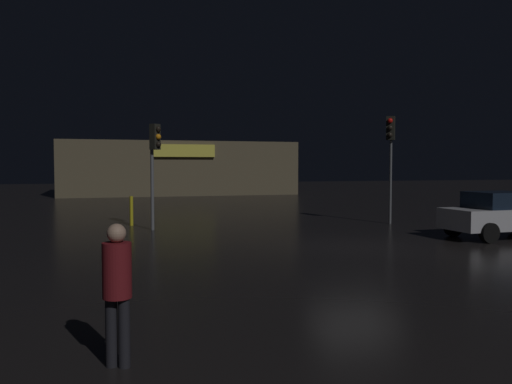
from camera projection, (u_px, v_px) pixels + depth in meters
name	position (u px, v px, depth m)	size (l,w,h in m)	color
ground_plane	(355.00, 247.00, 15.30)	(120.00, 120.00, 0.00)	black
store_building	(176.00, 168.00, 45.24)	(18.86, 9.94, 4.32)	brown
traffic_signal_main	(391.00, 141.00, 21.19)	(0.41, 0.43, 4.37)	#595B60
traffic_signal_opposite	(154.00, 152.00, 19.17)	(0.42, 0.43, 3.89)	#595B60
car_near	(503.00, 215.00, 17.23)	(4.09, 1.97, 1.52)	#B7B7BF
pedestrian	(117.00, 284.00, 6.14)	(0.45, 0.45, 1.70)	black
bollard_kerb_a	(131.00, 211.00, 20.79)	(0.14, 0.14, 1.17)	gold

